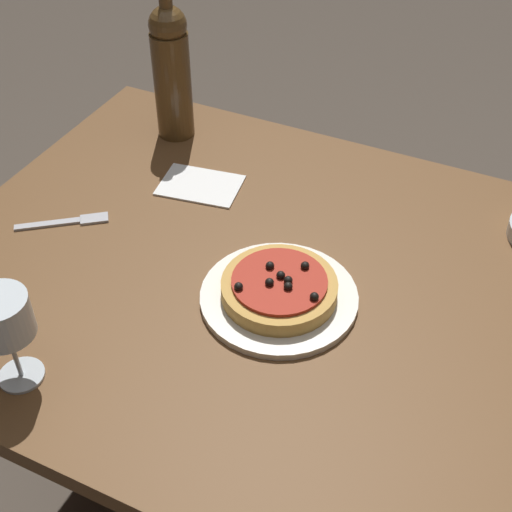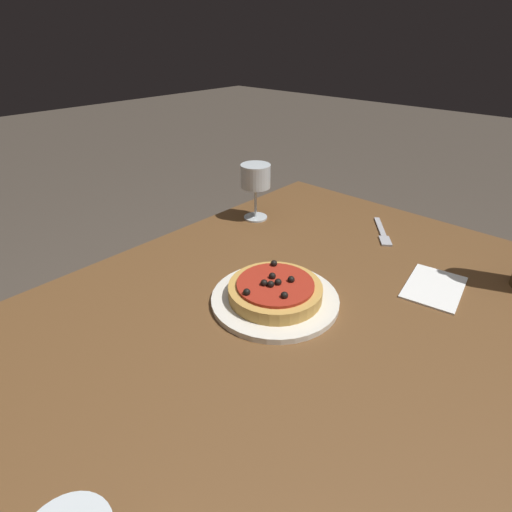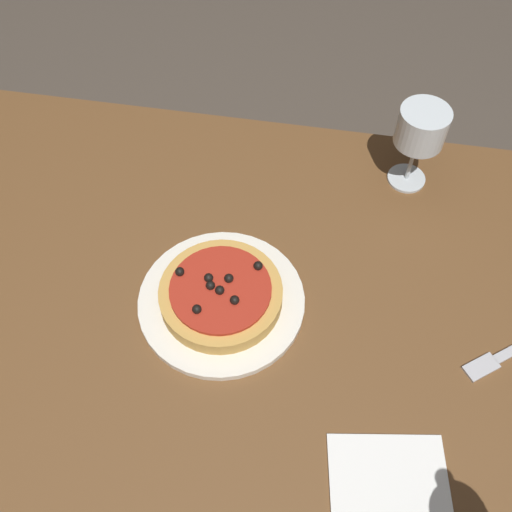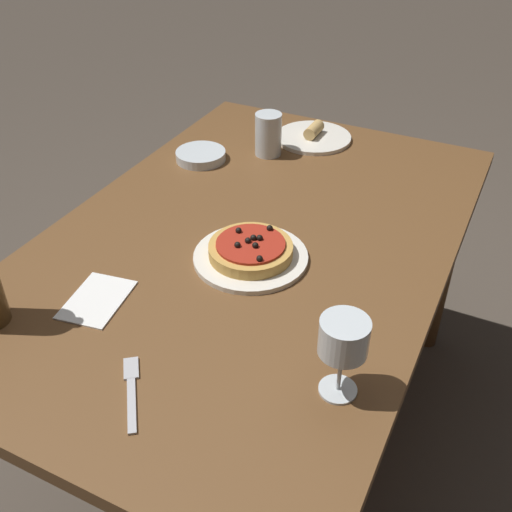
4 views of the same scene
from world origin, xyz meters
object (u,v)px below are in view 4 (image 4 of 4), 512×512
at_px(dinner_plate, 251,257).
at_px(pizza, 251,249).
at_px(water_cup, 268,134).
at_px(wine_glass, 344,340).
at_px(side_plate, 313,136).
at_px(fork, 131,388).
at_px(side_bowl, 201,155).
at_px(dining_table, 251,264).

relative_size(dinner_plate, pizza, 1.37).
height_order(dinner_plate, pizza, pizza).
relative_size(dinner_plate, water_cup, 2.08).
height_order(wine_glass, side_plate, wine_glass).
height_order(pizza, fork, pizza).
bearing_deg(side_bowl, pizza, 43.07).
distance_m(dining_table, side_bowl, 0.42).
xyz_separation_m(water_cup, fork, (0.91, 0.17, -0.06)).
height_order(dining_table, side_bowl, side_bowl).
height_order(water_cup, side_plate, water_cup).
xyz_separation_m(pizza, water_cup, (-0.48, -0.19, 0.03)).
bearing_deg(water_cup, fork, 10.63).
bearing_deg(wine_glass, dining_table, -136.09).
bearing_deg(dining_table, dinner_plate, 26.41).
bearing_deg(wine_glass, side_plate, -155.88).
bearing_deg(side_bowl, wine_glass, 45.27).
relative_size(wine_glass, fork, 1.07).
height_order(water_cup, fork, water_cup).
bearing_deg(dinner_plate, dining_table, -153.59).
bearing_deg(fork, dinner_plate, -38.78).
distance_m(dining_table, dinner_plate, 0.13).
bearing_deg(side_plate, dinner_plate, 9.32).
bearing_deg(wine_glass, dinner_plate, -132.01).
bearing_deg(side_plate, dining_table, 6.38).
xyz_separation_m(dining_table, water_cup, (-0.40, -0.14, 0.15)).
bearing_deg(side_bowl, dinner_plate, 43.06).
xyz_separation_m(pizza, wine_glass, (0.27, 0.30, 0.09)).
bearing_deg(side_plate, water_cup, -28.89).
bearing_deg(water_cup, dining_table, 19.78).
bearing_deg(side_plate, side_bowl, -41.77).
distance_m(dinner_plate, side_bowl, 0.50).
bearing_deg(fork, pizza, -38.79).
bearing_deg(wine_glass, pizza, -132.02).
bearing_deg(dining_table, wine_glass, 43.91).
relative_size(water_cup, side_bowl, 0.86).
xyz_separation_m(water_cup, side_plate, (-0.15, 0.08, -0.05)).
xyz_separation_m(wine_glass, fork, (0.15, -0.32, -0.12)).
height_order(side_bowl, side_plate, side_plate).
height_order(dining_table, pizza, pizza).
bearing_deg(dining_table, pizza, 26.46).
distance_m(pizza, wine_glass, 0.41).
relative_size(water_cup, side_plate, 0.54).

